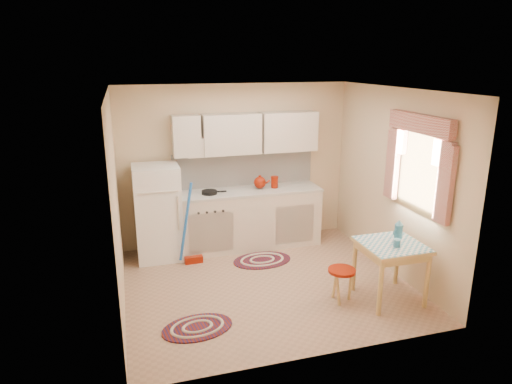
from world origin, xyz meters
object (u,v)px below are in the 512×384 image
table (389,271)px  fridge (158,213)px  stool (341,285)px  base_cabinets (247,219)px

table → fridge: bearing=141.8°
table → stool: size_ratio=1.71×
table → stool: table is taller
table → base_cabinets: bearing=120.4°
fridge → table: 3.31m
base_cabinets → stool: size_ratio=5.36×
base_cabinets → table: base_cabinets is taller
base_cabinets → table: (1.22, -2.08, -0.08)m
fridge → stool: size_ratio=3.33×
base_cabinets → fridge: bearing=-177.9°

